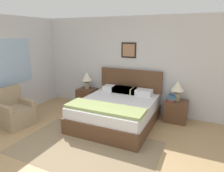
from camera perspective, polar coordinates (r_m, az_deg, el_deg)
The scene contains 14 objects.
ground_plane at distance 3.60m, azimuth -13.97°, elevation -22.54°, with size 16.00×16.00×0.00m, color tan.
wall_back at distance 5.62m, azimuth 5.04°, elevation 6.07°, with size 7.72×0.09×2.60m.
wall_left at distance 5.93m, azimuth -26.11°, elevation 5.10°, with size 0.08×5.43×2.60m.
area_rug_main at distance 4.10m, azimuth -7.44°, elevation -16.92°, with size 2.77×1.69×0.01m.
bed at distance 4.91m, azimuth 1.35°, elevation -6.95°, with size 1.76×1.99×1.19m.
armchair at distance 5.37m, azimuth -26.04°, elevation -6.87°, with size 0.79×0.76×0.90m.
nightstand_near_window at distance 6.12m, azimuth -7.09°, elevation -3.22°, with size 0.53×0.49×0.54m.
nightstand_by_door at distance 5.29m, azimuth 17.80°, elevation -6.81°, with size 0.53×0.49×0.54m.
table_lamp_near_window at distance 5.96m, azimuth -7.19°, elevation 2.41°, with size 0.32×0.32×0.51m.
table_lamp_by_door at distance 5.11m, azimuth 18.22°, elevation -0.34°, with size 0.32×0.32×0.51m.
book_thick_bottom at distance 5.16m, azimuth 16.67°, elevation -3.85°, with size 0.16×0.25×0.04m.
book_hardcover_middle at distance 5.15m, azimuth 16.70°, elevation -3.48°, with size 0.25×0.27×0.03m.
book_novel_upper at distance 5.14m, azimuth 16.72°, elevation -3.11°, with size 0.23×0.25×0.04m.
book_slim_near_top at distance 5.13m, azimuth 16.76°, elevation -2.67°, with size 0.18×0.27×0.04m.
Camera 1 is at (1.89, -2.16, 2.16)m, focal length 32.00 mm.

